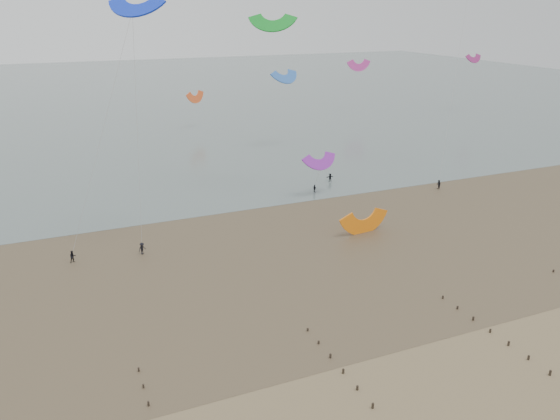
# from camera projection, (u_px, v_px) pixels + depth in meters

# --- Properties ---
(ground) EXTENTS (500.00, 500.00, 0.00)m
(ground) POSITION_uv_depth(u_px,v_px,m) (326.00, 412.00, 47.18)
(ground) COLOR brown
(ground) RESTS_ON ground
(sea_and_shore) EXTENTS (500.00, 665.00, 0.03)m
(sea_and_shore) POSITION_uv_depth(u_px,v_px,m) (185.00, 261.00, 75.41)
(sea_and_shore) COLOR #475654
(sea_and_shore) RESTS_ON ground
(kitesurfers) EXTENTS (95.54, 21.16, 1.83)m
(kitesurfers) POSITION_uv_depth(u_px,v_px,m) (242.00, 210.00, 91.53)
(kitesurfers) COLOR black
(kitesurfers) RESTS_ON ground
(grounded_kite) EXTENTS (7.98, 6.53, 4.08)m
(grounded_kite) POSITION_uv_depth(u_px,v_px,m) (364.00, 233.00, 84.71)
(grounded_kite) COLOR orange
(grounded_kite) RESTS_ON ground
(kites_airborne) EXTENTS (229.01, 107.19, 44.26)m
(kites_airborne) POSITION_uv_depth(u_px,v_px,m) (27.00, 68.00, 109.20)
(kites_airborne) COLOR #089A99
(kites_airborne) RESTS_ON ground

